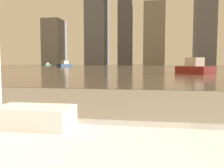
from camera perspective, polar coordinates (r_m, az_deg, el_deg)
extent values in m
cube|color=white|center=(1.04, -17.32, -8.16)|extent=(0.30, 0.17, 0.04)
cube|color=white|center=(1.03, -17.38, -6.00)|extent=(0.30, 0.17, 0.04)
cube|color=gray|center=(62.12, 9.53, 3.98)|extent=(180.00, 110.00, 0.01)
cube|color=maroon|center=(18.44, 18.28, 3.02)|extent=(2.50, 3.18, 0.54)
cube|color=silver|center=(18.43, 18.33, 4.81)|extent=(1.26, 1.38, 0.61)
cube|color=navy|center=(50.82, -10.73, 4.15)|extent=(2.35, 3.62, 0.60)
cube|color=silver|center=(50.82, -10.74, 4.88)|extent=(1.27, 1.51, 0.68)
cube|color=#335647|center=(92.03, -14.56, 4.26)|extent=(1.98, 2.74, 0.46)
cube|color=silver|center=(92.03, -14.57, 4.57)|extent=(1.02, 1.17, 0.52)
cube|color=slate|center=(128.44, -13.04, 9.23)|extent=(8.67, 12.33, 22.16)
cube|color=slate|center=(123.20, -3.48, 14.77)|extent=(9.39, 12.75, 44.45)
cube|color=gray|center=(118.88, 9.62, 11.17)|extent=(9.59, 9.24, 28.41)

